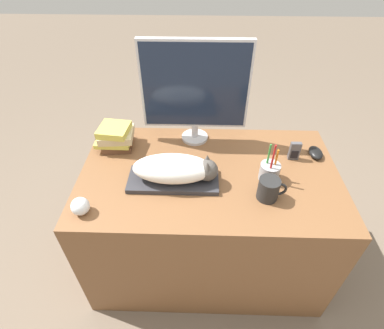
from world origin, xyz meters
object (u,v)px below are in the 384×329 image
(book_stack, at_px, (116,137))
(cat, at_px, (177,169))
(monitor, at_px, (195,88))
(keyboard, at_px, (173,180))
(coffee_mug, at_px, (269,189))
(baseball, at_px, (80,206))
(phone, at_px, (295,151))
(computer_mouse, at_px, (316,153))
(pen_cup, at_px, (269,171))

(book_stack, bearing_deg, cat, -37.55)
(monitor, bearing_deg, keyboard, -104.78)
(book_stack, bearing_deg, coffee_mug, -25.02)
(baseball, relative_size, book_stack, 0.39)
(cat, height_order, phone, cat)
(cat, distance_m, baseball, 0.45)
(coffee_mug, bearing_deg, cat, 168.11)
(monitor, bearing_deg, phone, -17.47)
(coffee_mug, bearing_deg, computer_mouse, 45.83)
(monitor, xyz_separation_m, coffee_mug, (0.34, -0.44, -0.26))
(computer_mouse, bearing_deg, book_stack, 177.50)
(computer_mouse, bearing_deg, pen_cup, -146.11)
(computer_mouse, bearing_deg, coffee_mug, -134.17)
(keyboard, distance_m, pen_cup, 0.46)
(coffee_mug, relative_size, book_stack, 0.64)
(monitor, distance_m, coffee_mug, 0.61)
(monitor, xyz_separation_m, book_stack, (-0.42, -0.09, -0.24))
(coffee_mug, distance_m, pen_cup, 0.13)
(baseball, height_order, phone, phone)
(baseball, bearing_deg, phone, 21.64)
(monitor, relative_size, book_stack, 2.72)
(cat, distance_m, pen_cup, 0.44)
(pen_cup, relative_size, book_stack, 1.08)
(monitor, height_order, baseball, monitor)
(baseball, bearing_deg, cat, 26.52)
(keyboard, distance_m, computer_mouse, 0.77)
(computer_mouse, xyz_separation_m, book_stack, (-1.06, 0.05, 0.05))
(baseball, distance_m, book_stack, 0.47)
(baseball, bearing_deg, keyboard, 27.79)
(pen_cup, bearing_deg, baseball, -164.22)
(baseball, bearing_deg, coffee_mug, 7.93)
(keyboard, xyz_separation_m, computer_mouse, (0.73, 0.22, 0.01))
(baseball, bearing_deg, pen_cup, 15.78)
(monitor, bearing_deg, coffee_mug, -52.45)
(computer_mouse, relative_size, coffee_mug, 0.83)
(baseball, bearing_deg, monitor, 49.55)
(monitor, relative_size, pen_cup, 2.52)
(phone, bearing_deg, coffee_mug, -122.31)
(keyboard, bearing_deg, computer_mouse, 16.87)
(keyboard, bearing_deg, coffee_mug, -11.32)
(coffee_mug, distance_m, book_stack, 0.84)
(cat, relative_size, phone, 3.90)
(cat, height_order, computer_mouse, cat)
(keyboard, relative_size, coffee_mug, 3.28)
(coffee_mug, xyz_separation_m, phone, (0.18, 0.28, -0.00))
(computer_mouse, relative_size, book_stack, 0.53)
(cat, bearing_deg, keyboard, 180.00)
(baseball, xyz_separation_m, book_stack, (0.05, 0.47, 0.03))
(pen_cup, height_order, phone, pen_cup)
(monitor, height_order, phone, monitor)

